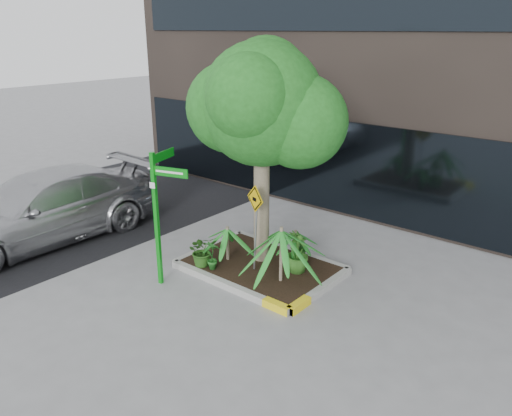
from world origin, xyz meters
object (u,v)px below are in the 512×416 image
Objects in this scene: cattle_sign at (255,213)px; parked_car at (41,208)px; tree at (262,104)px; street_sign_post at (159,205)px.

parked_car is at bearing -142.43° from cattle_sign.
tree is 2.91m from street_sign_post.
street_sign_post is 1.49× the size of cattle_sign.
cattle_sign is at bearing 32.48° from street_sign_post.
street_sign_post reaches higher than cattle_sign.
cattle_sign is (5.32, 1.93, 0.58)m from parked_car.
cattle_sign reaches higher than parked_car.
street_sign_post is at bearing 8.81° from parked_car.
street_sign_post is 1.98m from cattle_sign.
tree is at bearing 45.18° from street_sign_post.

